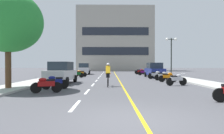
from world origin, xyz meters
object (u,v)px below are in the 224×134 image
motorcycle_1 (46,84)px  motorcycle_3 (177,79)px  motorcycle_11 (140,71)px  roadside_tree (8,22)px  motorcycle_6 (156,75)px  motorcycle_4 (168,77)px  motorcycle_5 (163,76)px  motorcycle_9 (144,72)px  street_lamp_mid (171,48)px  parked_car_mid (154,70)px  cyclist_rider (108,74)px  parked_car_far (84,69)px  motorcycle_7 (77,74)px  motorcycle_8 (80,73)px  parked_car_near (61,73)px  motorcycle_10 (140,72)px  motorcycle_2 (55,82)px

motorcycle_1 → motorcycle_3: (8.59, 3.89, 0.00)m
motorcycle_3 → motorcycle_11: size_ratio=0.99×
roadside_tree → motorcycle_6: bearing=38.9°
motorcycle_3 → motorcycle_4: (0.24, 3.12, 0.00)m
motorcycle_5 → motorcycle_11: bearing=91.1°
motorcycle_1 → motorcycle_9: same height
street_lamp_mid → motorcycle_1: size_ratio=2.89×
parked_car_mid → cyclist_rider: size_ratio=2.39×
roadside_tree → motorcycle_11: (11.46, 21.42, -3.80)m
parked_car_far → cyclist_rider: parked_car_far is taller
motorcycle_7 → roadside_tree: bearing=-101.3°
roadside_tree → street_lamp_mid: roadside_tree is taller
motorcycle_8 → street_lamp_mid: bearing=-5.5°
roadside_tree → motorcycle_8: (2.54, 13.60, -3.80)m
motorcycle_9 → motorcycle_1: bearing=-114.9°
parked_car_near → motorcycle_8: bearing=88.7°
parked_car_mid → motorcycle_7: 9.56m
parked_car_near → motorcycle_1: (0.52, -5.61, -0.44)m
motorcycle_8 → motorcycle_3: bearing=-51.5°
motorcycle_5 → motorcycle_9: size_ratio=1.03×
motorcycle_1 → cyclist_rider: size_ratio=0.94×
street_lamp_mid → motorcycle_5: 6.35m
parked_car_mid → cyclist_rider: 11.65m
parked_car_far → cyclist_rider: 19.06m
roadside_tree → motorcycle_3: size_ratio=3.63×
parked_car_mid → motorcycle_10: size_ratio=2.50×
motorcycle_1 → motorcycle_2: same height
motorcycle_2 → motorcycle_6: 12.43m
street_lamp_mid → motorcycle_9: street_lamp_mid is taller
parked_car_mid → motorcycle_9: 4.89m
motorcycle_3 → motorcycle_4: 3.12m
motorcycle_4 → motorcycle_5: same height
motorcycle_7 → motorcycle_2: bearing=-87.4°
motorcycle_9 → motorcycle_10: same height
parked_car_near → motorcycle_10: size_ratio=2.53×
motorcycle_4 → motorcycle_7: 11.24m
motorcycle_2 → motorcycle_9: (8.53, 16.71, 0.00)m
street_lamp_mid → motorcycle_6: bearing=-129.5°
motorcycle_5 → cyclist_rider: cyclist_rider is taller
parked_car_near → cyclist_rider: 4.53m
roadside_tree → motorcycle_10: roadside_tree is taller
motorcycle_6 → motorcycle_11: size_ratio=0.98×
motorcycle_1 → motorcycle_7: bearing=92.1°
motorcycle_2 → motorcycle_4: bearing=31.1°
motorcycle_5 → street_lamp_mid: bearing=64.2°
roadside_tree → street_lamp_mid: (14.11, 12.48, -0.59)m
motorcycle_11 → cyclist_rider: cyclist_rider is taller
motorcycle_3 → motorcycle_11: bearing=89.9°
motorcycle_2 → motorcycle_4: 10.28m
street_lamp_mid → motorcycle_5: bearing=-115.8°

